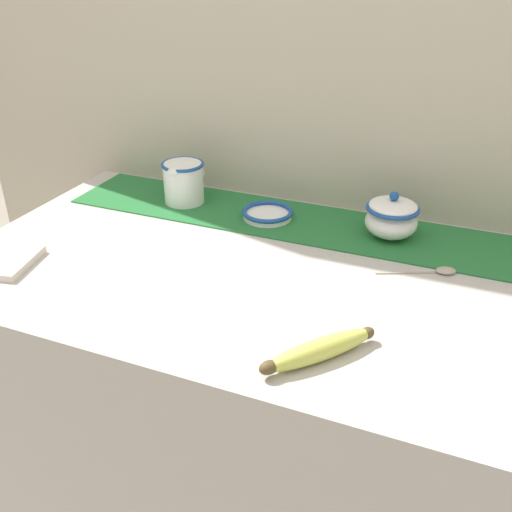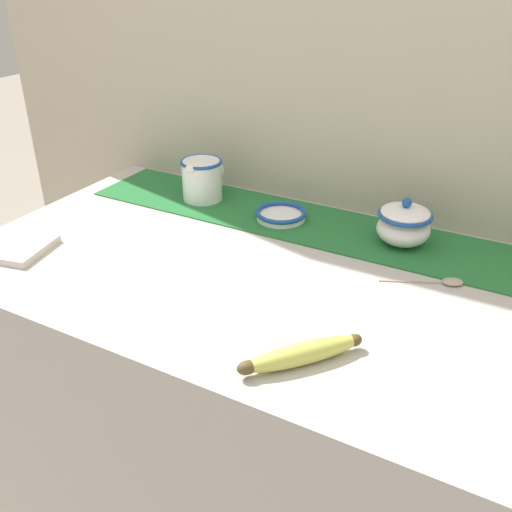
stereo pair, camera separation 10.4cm
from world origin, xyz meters
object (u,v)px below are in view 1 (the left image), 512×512
at_px(sugar_bowl, 392,217).
at_px(napkin_stack, 1,261).
at_px(cream_pitcher, 184,181).
at_px(banana, 319,350).
at_px(spoon, 441,271).
at_px(small_dish, 267,214).

xyz_separation_m(sugar_bowl, napkin_stack, (-0.68, -0.40, -0.04)).
bearing_deg(sugar_bowl, cream_pitcher, 179.85).
relative_size(cream_pitcher, banana, 0.69).
bearing_deg(banana, napkin_stack, 176.13).
distance_m(cream_pitcher, spoon, 0.62).
bearing_deg(small_dish, spoon, -14.51).
distance_m(banana, napkin_stack, 0.66).
height_order(small_dish, spoon, small_dish).
bearing_deg(spoon, sugar_bowl, 112.58).
bearing_deg(sugar_bowl, small_dish, -177.66).
bearing_deg(sugar_bowl, napkin_stack, -149.33).
distance_m(cream_pitcher, banana, 0.65).
relative_size(cream_pitcher, napkin_stack, 0.94).
height_order(banana, napkin_stack, banana).
distance_m(sugar_bowl, spoon, 0.17).
bearing_deg(spoon, cream_pitcher, 145.54).
height_order(sugar_bowl, small_dish, sugar_bowl).
distance_m(sugar_bowl, banana, 0.45).
xyz_separation_m(cream_pitcher, napkin_stack, (-0.19, -0.40, -0.05)).
xyz_separation_m(cream_pitcher, spoon, (0.61, -0.11, -0.05)).
distance_m(small_dish, napkin_stack, 0.56).
bearing_deg(cream_pitcher, napkin_stack, -114.79).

